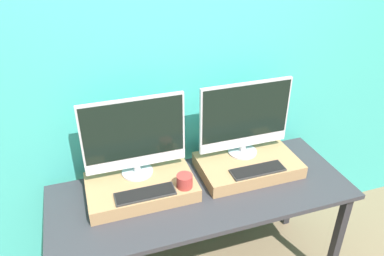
{
  "coord_description": "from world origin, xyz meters",
  "views": [
    {
      "loc": [
        -0.62,
        -1.3,
        2.22
      ],
      "look_at": [
        0.0,
        0.54,
        1.1
      ],
      "focal_mm": 35.0,
      "sensor_mm": 36.0,
      "label": 1
    }
  ],
  "objects_px": {
    "monitor_left": "(134,136)",
    "keyboard_right": "(258,170)",
    "keyboard_left": "(145,194)",
    "mug": "(185,181)",
    "monitor_right": "(245,118)"
  },
  "relations": [
    {
      "from": "keyboard_left",
      "to": "keyboard_right",
      "type": "relative_size",
      "value": 1.0
    },
    {
      "from": "mug",
      "to": "keyboard_left",
      "type": "bearing_deg",
      "value": 180.0
    },
    {
      "from": "monitor_left",
      "to": "keyboard_left",
      "type": "bearing_deg",
      "value": -90.0
    },
    {
      "from": "mug",
      "to": "monitor_right",
      "type": "xyz_separation_m",
      "value": [
        0.47,
        0.22,
        0.22
      ]
    },
    {
      "from": "monitor_right",
      "to": "keyboard_right",
      "type": "distance_m",
      "value": 0.33
    },
    {
      "from": "monitor_left",
      "to": "keyboard_right",
      "type": "xyz_separation_m",
      "value": [
        0.7,
        -0.22,
        -0.25
      ]
    },
    {
      "from": "monitor_right",
      "to": "keyboard_right",
      "type": "xyz_separation_m",
      "value": [
        0.0,
        -0.22,
        -0.25
      ]
    },
    {
      "from": "monitor_left",
      "to": "keyboard_right",
      "type": "height_order",
      "value": "monitor_left"
    },
    {
      "from": "monitor_left",
      "to": "monitor_right",
      "type": "relative_size",
      "value": 1.0
    },
    {
      "from": "keyboard_left",
      "to": "keyboard_right",
      "type": "height_order",
      "value": "same"
    },
    {
      "from": "mug",
      "to": "monitor_right",
      "type": "height_order",
      "value": "monitor_right"
    },
    {
      "from": "keyboard_left",
      "to": "keyboard_right",
      "type": "distance_m",
      "value": 0.7
    },
    {
      "from": "keyboard_right",
      "to": "mug",
      "type": "bearing_deg",
      "value": -180.0
    },
    {
      "from": "monitor_right",
      "to": "keyboard_right",
      "type": "relative_size",
      "value": 1.76
    },
    {
      "from": "monitor_left",
      "to": "mug",
      "type": "xyz_separation_m",
      "value": [
        0.23,
        -0.22,
        -0.22
      ]
    }
  ]
}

